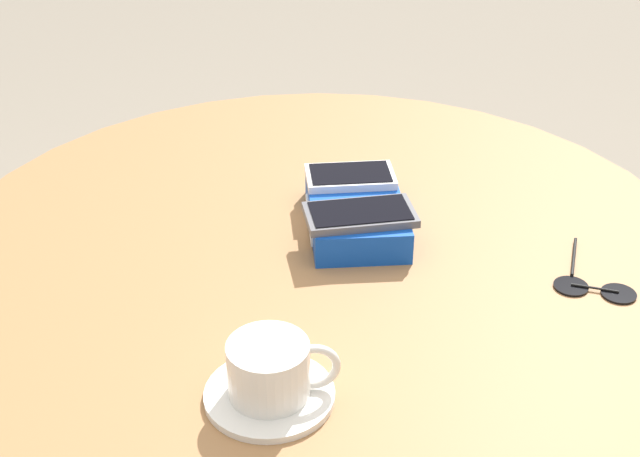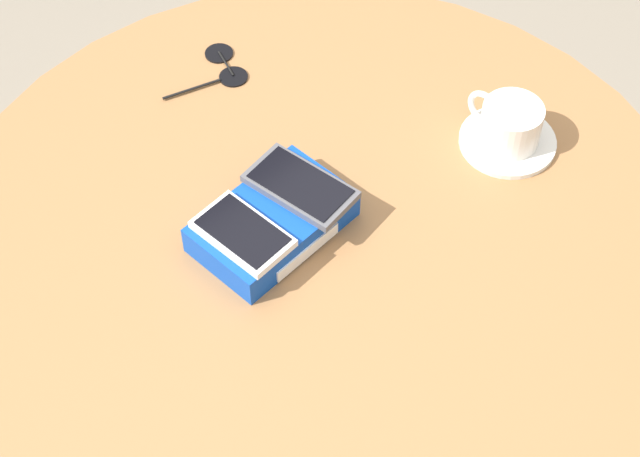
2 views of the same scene
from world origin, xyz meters
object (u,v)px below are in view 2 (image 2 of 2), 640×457
(phone_box, at_px, (273,222))
(phone_gray, at_px, (300,186))
(round_table, at_px, (320,291))
(coffee_cup, at_px, (509,123))
(sunglasses, at_px, (222,68))
(saucer, at_px, (507,141))
(phone_white, at_px, (243,233))

(phone_box, xyz_separation_m, phone_gray, (0.05, 0.00, 0.03))
(phone_gray, bearing_deg, round_table, -104.36)
(phone_box, bearing_deg, coffee_cup, -16.23)
(sunglasses, bearing_deg, phone_box, -117.53)
(phone_gray, distance_m, coffee_cup, 0.31)
(round_table, bearing_deg, sunglasses, 71.76)
(sunglasses, bearing_deg, saucer, -63.10)
(coffee_cup, bearing_deg, phone_white, 166.61)
(phone_gray, bearing_deg, sunglasses, 71.07)
(phone_white, relative_size, phone_gray, 0.85)
(phone_box, bearing_deg, phone_white, -173.98)
(phone_white, bearing_deg, saucer, -13.74)
(phone_gray, xyz_separation_m, sunglasses, (0.10, 0.28, -0.05))
(round_table, distance_m, phone_gray, 0.18)
(phone_gray, height_order, coffee_cup, coffee_cup)
(round_table, height_order, phone_white, phone_white)
(round_table, relative_size, coffee_cup, 8.81)
(round_table, distance_m, phone_box, 0.16)
(saucer, bearing_deg, sunglasses, 116.90)
(round_table, height_order, sunglasses, sunglasses)
(phone_white, height_order, saucer, phone_white)
(phone_gray, distance_m, saucer, 0.32)
(phone_white, xyz_separation_m, phone_gray, (0.11, 0.01, -0.00))
(phone_white, bearing_deg, phone_gray, 4.78)
(sunglasses, bearing_deg, phone_white, -124.80)
(saucer, bearing_deg, round_table, 169.90)
(phone_box, relative_size, saucer, 1.54)
(phone_gray, relative_size, sunglasses, 1.05)
(saucer, xyz_separation_m, coffee_cup, (-0.00, 0.00, 0.04))
(coffee_cup, bearing_deg, phone_box, 163.77)
(round_table, distance_m, sunglasses, 0.37)
(phone_box, bearing_deg, sunglasses, 62.47)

